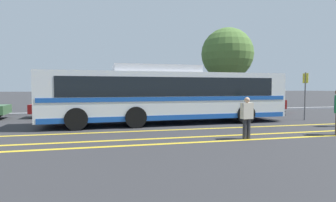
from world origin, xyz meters
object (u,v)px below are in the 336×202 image
(pedestrian_1, at_px, (247,116))
(bus_stop_sign, at_px, (305,90))
(transit_bus, at_px, (168,94))
(parked_car_1, at_px, (69,106))
(tree_0, at_px, (227,54))
(parked_car_2, at_px, (164,105))
(parked_car_3, at_px, (254,103))

(pedestrian_1, relative_size, bus_stop_sign, 0.56)
(transit_bus, relative_size, parked_car_1, 2.87)
(bus_stop_sign, distance_m, tree_0, 11.16)
(parked_car_1, xyz_separation_m, parked_car_2, (6.16, -0.14, 0.03))
(pedestrian_1, distance_m, tree_0, 16.76)
(parked_car_2, bearing_deg, parked_car_3, -86.53)
(parked_car_1, bearing_deg, pedestrian_1, 38.52)
(parked_car_2, relative_size, pedestrian_1, 2.94)
(parked_car_3, bearing_deg, transit_bus, 117.64)
(parked_car_1, xyz_separation_m, pedestrian_1, (7.39, -9.05, 0.18))
(transit_bus, distance_m, parked_car_1, 7.02)
(transit_bus, height_order, parked_car_1, transit_bus)
(pedestrian_1, bearing_deg, tree_0, -118.19)
(transit_bus, height_order, parked_car_3, transit_bus)
(bus_stop_sign, relative_size, tree_0, 0.36)
(parked_car_1, bearing_deg, transit_bus, 51.53)
(parked_car_1, relative_size, parked_car_3, 1.01)
(transit_bus, distance_m, tree_0, 13.53)
(bus_stop_sign, bearing_deg, transit_bus, -95.63)
(transit_bus, bearing_deg, bus_stop_sign, 84.37)
(parked_car_1, height_order, bus_stop_sign, bus_stop_sign)
(pedestrian_1, height_order, bus_stop_sign, bus_stop_sign)
(parked_car_3, distance_m, tree_0, 7.52)
(parked_car_2, bearing_deg, transit_bus, 175.08)
(transit_bus, distance_m, parked_car_2, 4.25)
(parked_car_2, height_order, bus_stop_sign, bus_stop_sign)
(transit_bus, xyz_separation_m, pedestrian_1, (1.88, -4.78, -0.67))
(parked_car_2, distance_m, parked_car_3, 6.82)
(parked_car_2, relative_size, parked_car_3, 1.02)
(parked_car_2, relative_size, bus_stop_sign, 1.64)
(transit_bus, relative_size, tree_0, 1.69)
(tree_0, bearing_deg, bus_stop_sign, -91.05)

